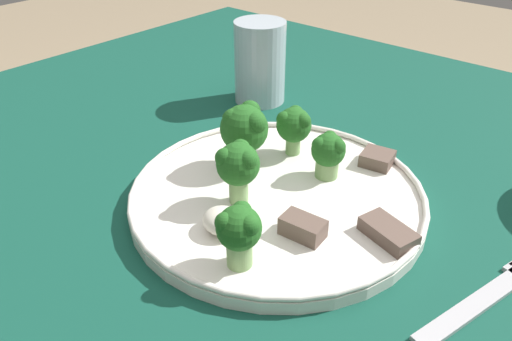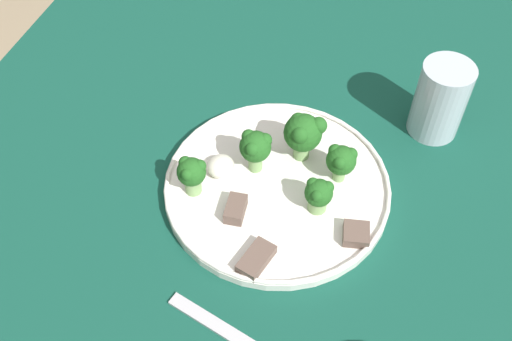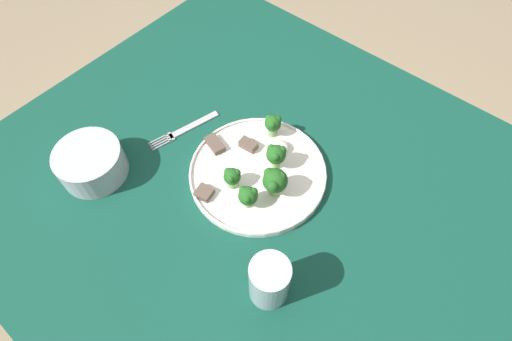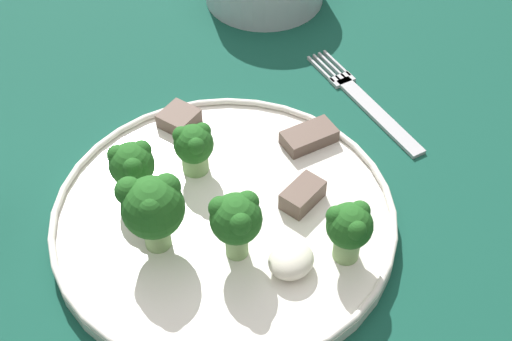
% 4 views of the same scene
% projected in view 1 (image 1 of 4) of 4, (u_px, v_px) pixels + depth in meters
% --- Properties ---
extents(table, '(1.11, 1.00, 0.74)m').
position_uv_depth(table, '(284.00, 270.00, 0.56)').
color(table, '#114738').
rests_on(table, ground_plane).
extents(dinner_plate, '(0.29, 0.29, 0.02)m').
position_uv_depth(dinner_plate, '(277.00, 195.00, 0.49)').
color(dinner_plate, white).
rests_on(dinner_plate, table).
extents(fork, '(0.06, 0.17, 0.00)m').
position_uv_depth(fork, '(492.00, 294.00, 0.39)').
color(fork, '#B2B2B7').
rests_on(fork, table).
extents(drinking_glass, '(0.07, 0.07, 0.11)m').
position_uv_depth(drinking_glass, '(260.00, 67.00, 0.68)').
color(drinking_glass, '#B2C1CC').
rests_on(drinking_glass, table).
extents(broccoli_floret_near_rim_left, '(0.04, 0.04, 0.05)m').
position_uv_depth(broccoli_floret_near_rim_left, '(294.00, 125.00, 0.54)').
color(broccoli_floret_near_rim_left, '#7FA866').
rests_on(broccoli_floret_near_rim_left, dinner_plate).
extents(broccoli_floret_center_left, '(0.05, 0.05, 0.07)m').
position_uv_depth(broccoli_floret_center_left, '(247.00, 127.00, 0.51)').
color(broccoli_floret_center_left, '#7FA866').
rests_on(broccoli_floret_center_left, dinner_plate).
extents(broccoli_floret_back_left, '(0.04, 0.04, 0.06)m').
position_uv_depth(broccoli_floret_back_left, '(238.00, 165.00, 0.46)').
color(broccoli_floret_back_left, '#7FA866').
rests_on(broccoli_floret_back_left, dinner_plate).
extents(broccoli_floret_front_left, '(0.04, 0.03, 0.05)m').
position_uv_depth(broccoli_floret_front_left, '(328.00, 152.00, 0.50)').
color(broccoli_floret_front_left, '#7FA866').
rests_on(broccoli_floret_front_left, dinner_plate).
extents(broccoli_floret_center_back, '(0.04, 0.04, 0.06)m').
position_uv_depth(broccoli_floret_center_back, '(239.00, 230.00, 0.39)').
color(broccoli_floret_center_back, '#7FA866').
rests_on(broccoli_floret_center_back, dinner_plate).
extents(meat_slice_front_slice, '(0.05, 0.04, 0.01)m').
position_uv_depth(meat_slice_front_slice, '(388.00, 232.00, 0.43)').
color(meat_slice_front_slice, brown).
rests_on(meat_slice_front_slice, dinner_plate).
extents(meat_slice_middle_slice, '(0.04, 0.03, 0.02)m').
position_uv_depth(meat_slice_middle_slice, '(303.00, 227.00, 0.43)').
color(meat_slice_middle_slice, brown).
rests_on(meat_slice_middle_slice, dinner_plate).
extents(meat_slice_rear_slice, '(0.04, 0.04, 0.01)m').
position_uv_depth(meat_slice_rear_slice, '(377.00, 158.00, 0.53)').
color(meat_slice_rear_slice, brown).
rests_on(meat_slice_rear_slice, dinner_plate).
extents(sauce_dollop, '(0.04, 0.03, 0.02)m').
position_uv_depth(sauce_dollop, '(227.00, 223.00, 0.43)').
color(sauce_dollop, silver).
rests_on(sauce_dollop, dinner_plate).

